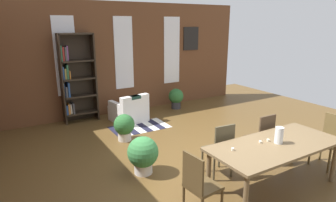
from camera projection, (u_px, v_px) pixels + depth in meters
The scene contains 21 objects.
ground_plane at pixel (221, 173), 5.03m from camera, with size 11.13×11.13×0.00m, color brown.
back_wall_brick at pixel (123, 59), 8.22m from camera, with size 7.81×0.12×3.10m, color brown.
window_pane_0 at pixel (66, 57), 7.34m from camera, with size 0.55×0.02×2.02m, color white.
window_pane_1 at pixel (124, 53), 8.12m from camera, with size 0.55×0.02×2.02m, color white.
window_pane_2 at pixel (172, 51), 8.90m from camera, with size 0.55×0.02×2.02m, color white.
dining_table at pixel (276, 148), 4.43m from camera, with size 2.18×0.96×0.75m.
vase_on_table at pixel (279, 135), 4.40m from camera, with size 0.13×0.13×0.26m, color silver.
tealight_candle_0 at pixel (268, 140), 4.49m from camera, with size 0.04×0.04×0.04m, color silver.
tealight_candle_1 at pixel (233, 149), 4.17m from camera, with size 0.04×0.04×0.04m, color silver.
tealight_candle_2 at pixel (260, 142), 4.44m from camera, with size 0.04×0.04×0.03m, color silver.
dining_chair_head_left at pixel (199, 184), 3.74m from camera, with size 0.44×0.44×0.95m.
dining_chair_far_right at pixel (261, 137), 5.30m from camera, with size 0.41×0.41×0.95m.
dining_chair_head_right at pixel (330, 139), 5.19m from camera, with size 0.41×0.41×0.95m.
dining_chair_far_left at pixel (220, 148), 4.81m from camera, with size 0.43×0.43×0.95m.
bookshelf_tall at pixel (75, 78), 7.40m from camera, with size 0.88×0.34×2.30m.
armchair_white at pixel (129, 111), 7.63m from camera, with size 0.92×0.92×0.75m.
potted_plant_by_shelf at pixel (124, 126), 6.36m from camera, with size 0.46×0.46×0.60m.
potted_plant_corner at pixel (143, 154), 4.94m from camera, with size 0.54×0.54×0.67m.
potted_plant_window at pixel (176, 97), 8.75m from camera, with size 0.45×0.45×0.61m.
striped_rug at pixel (140, 127), 7.24m from camera, with size 1.42×0.83×0.01m.
framed_picture at pixel (191, 39), 9.16m from camera, with size 0.56×0.03×0.72m, color black.
Camera 1 is at (-3.10, -3.41, 2.54)m, focal length 30.77 mm.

